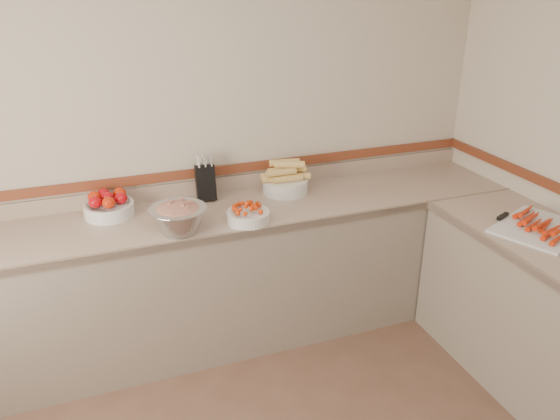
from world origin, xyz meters
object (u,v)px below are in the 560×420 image
object	(u,v)px
corn_bowl	(285,181)
cutting_board	(539,226)
rhubarb_bowl	(178,217)
tomato_bowl	(109,206)
knife_block	(205,181)
cherry_tomato_bowl	(248,215)

from	to	relation	value
corn_bowl	cutting_board	bearing A→B (deg)	-42.03
rhubarb_bowl	tomato_bowl	bearing A→B (deg)	132.69
corn_bowl	rhubarb_bowl	distance (m)	0.85
knife_block	cutting_board	bearing A→B (deg)	-33.61
cherry_tomato_bowl	cutting_board	world-z (taller)	cherry_tomato_bowl
cherry_tomato_bowl	rhubarb_bowl	world-z (taller)	rhubarb_bowl
knife_block	rhubarb_bowl	size ratio (longest dim) A/B	0.92
cherry_tomato_bowl	corn_bowl	xyz separation A→B (m)	(0.37, 0.36, 0.03)
tomato_bowl	rhubarb_bowl	size ratio (longest dim) A/B	0.93
tomato_bowl	corn_bowl	xyz separation A→B (m)	(1.12, -0.02, 0.02)
rhubarb_bowl	cutting_board	world-z (taller)	rhubarb_bowl
tomato_bowl	corn_bowl	distance (m)	1.12
cherry_tomato_bowl	rhubarb_bowl	size ratio (longest dim) A/B	0.79
cherry_tomato_bowl	cutting_board	distance (m)	1.66
knife_block	corn_bowl	world-z (taller)	knife_block
cherry_tomato_bowl	cutting_board	bearing A→B (deg)	-23.96
tomato_bowl	rhubarb_bowl	world-z (taller)	rhubarb_bowl
cherry_tomato_bowl	rhubarb_bowl	xyz separation A→B (m)	(-0.40, 0.00, 0.05)
tomato_bowl	cutting_board	distance (m)	2.50
rhubarb_bowl	cutting_board	xyz separation A→B (m)	(1.92, -0.67, -0.07)
cherry_tomato_bowl	tomato_bowl	bearing A→B (deg)	153.27
knife_block	cherry_tomato_bowl	world-z (taller)	knife_block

